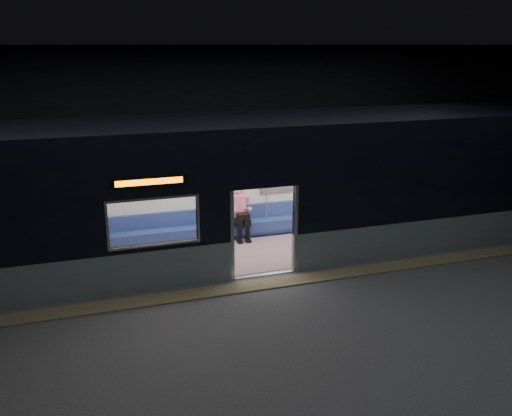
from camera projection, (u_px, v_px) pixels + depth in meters
station_floor at (280, 295)px, 11.30m from camera, size 24.00×14.00×0.01m
station_envelope at (283, 118)px, 10.24m from camera, size 24.00×14.00×5.00m
tactile_strip at (271, 283)px, 11.79m from camera, size 22.80×0.50×0.03m
metro_car at (244, 181)px, 13.08m from camera, size 18.00×3.04×3.35m
passenger at (239, 209)px, 14.33m from camera, size 0.49×0.78×1.46m
handbag at (243, 216)px, 14.15m from camera, size 0.37×0.34×0.15m
transit_map at (276, 181)px, 14.78m from camera, size 0.89×0.03×0.58m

